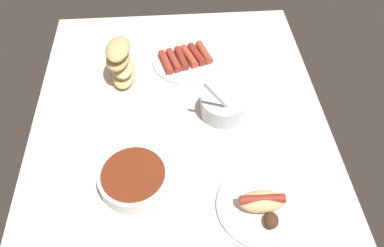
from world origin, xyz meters
The scene contains 6 objects.
ground_plane centered at (0.00, 0.00, -1.50)cm, with size 120.00×90.00×3.00cm, color silver.
plate_hotdog_assembled centered at (26.15, 19.07, 1.77)cm, with size 22.50×22.50×5.61cm.
plate_sausages centered at (-31.22, 3.34, 1.29)cm, with size 23.10×23.10×3.59cm.
bread_stack centered at (-24.41, -18.11, 7.20)cm, with size 13.74×9.57×14.40cm.
bowl_chili centered at (16.47, -13.16, 2.71)cm, with size 18.69×18.69×4.95cm.
bowl_coleslaw centered at (-6.87, 13.52, 3.50)cm, with size 14.01×14.01×15.93cm.
Camera 1 is at (67.36, -1.52, 86.67)cm, focal length 34.33 mm.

